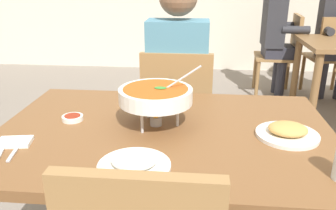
# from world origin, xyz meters

# --- Properties ---
(dining_table_main) EXTENTS (1.36, 0.94, 0.73)m
(dining_table_main) POSITION_xyz_m (0.00, 0.00, 0.63)
(dining_table_main) COLOR brown
(dining_table_main) RESTS_ON ground_plane
(chair_diner_main) EXTENTS (0.44, 0.44, 0.90)m
(chair_diner_main) POSITION_xyz_m (-0.00, 0.75, 0.51)
(chair_diner_main) COLOR olive
(chair_diner_main) RESTS_ON ground_plane
(diner_main) EXTENTS (0.40, 0.45, 1.31)m
(diner_main) POSITION_xyz_m (0.00, 0.79, 0.75)
(diner_main) COLOR #2D2D38
(diner_main) RESTS_ON ground_plane
(curry_bowl) EXTENTS (0.33, 0.30, 0.26)m
(curry_bowl) POSITION_xyz_m (-0.04, 0.04, 0.86)
(curry_bowl) COLOR silver
(curry_bowl) RESTS_ON dining_table_main
(rice_plate) EXTENTS (0.24, 0.24, 0.06)m
(rice_plate) POSITION_xyz_m (-0.07, -0.31, 0.75)
(rice_plate) COLOR white
(rice_plate) RESTS_ON dining_table_main
(appetizer_plate) EXTENTS (0.24, 0.24, 0.06)m
(appetizer_plate) POSITION_xyz_m (0.48, -0.02, 0.75)
(appetizer_plate) COLOR white
(appetizer_plate) RESTS_ON dining_table_main
(sauce_dish) EXTENTS (0.09, 0.09, 0.02)m
(sauce_dish) POSITION_xyz_m (-0.40, 0.06, 0.74)
(sauce_dish) COLOR white
(sauce_dish) RESTS_ON dining_table_main
(napkin_folded) EXTENTS (0.13, 0.10, 0.02)m
(napkin_folded) POSITION_xyz_m (-0.54, -0.18, 0.73)
(napkin_folded) COLOR white
(napkin_folded) RESTS_ON dining_table_main
(fork_utensil) EXTENTS (0.06, 0.17, 0.01)m
(fork_utensil) POSITION_xyz_m (-0.56, -0.23, 0.73)
(fork_utensil) COLOR silver
(fork_utensil) RESTS_ON dining_table_main
(spoon_utensil) EXTENTS (0.04, 0.17, 0.01)m
(spoon_utensil) POSITION_xyz_m (-0.51, -0.23, 0.73)
(spoon_utensil) COLOR silver
(spoon_utensil) RESTS_ON dining_table_main
(chair_bg_left) EXTENTS (0.48, 0.48, 0.90)m
(chair_bg_left) POSITION_xyz_m (1.56, 2.61, 0.51)
(chair_bg_left) COLOR olive
(chair_bg_left) RESTS_ON ground_plane
(chair_bg_middle) EXTENTS (0.47, 0.47, 0.90)m
(chair_bg_middle) POSITION_xyz_m (1.07, 2.68, 0.51)
(chair_bg_middle) COLOR olive
(chair_bg_middle) RESTS_ON ground_plane
(patron_bg_middle) EXTENTS (0.45, 0.40, 1.31)m
(patron_bg_middle) POSITION_xyz_m (0.94, 2.64, 0.75)
(patron_bg_middle) COLOR #2D2D38
(patron_bg_middle) RESTS_ON ground_plane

